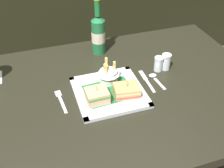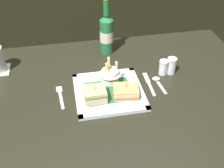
{
  "view_description": "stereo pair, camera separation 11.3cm",
  "coord_description": "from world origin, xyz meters",
  "px_view_note": "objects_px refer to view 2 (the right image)",
  "views": [
    {
      "loc": [
        -0.29,
        -0.86,
        1.5
      ],
      "look_at": [
        -0.02,
        -0.01,
        0.8
      ],
      "focal_mm": 44.32,
      "sensor_mm": 36.0,
      "label": 1
    },
    {
      "loc": [
        -0.18,
        -0.88,
        1.5
      ],
      "look_at": [
        -0.02,
        -0.01,
        0.8
      ],
      "focal_mm": 44.32,
      "sensor_mm": 36.0,
      "label": 2
    }
  ],
  "objects_px": {
    "fries_cup": "(110,74)",
    "pepper_shaker": "(171,67)",
    "salt_shaker": "(163,68)",
    "beer_bottle": "(107,33)",
    "sandwich_half_right": "(126,91)",
    "square_plate": "(109,92)",
    "knife": "(149,83)",
    "dining_table": "(115,112)",
    "sandwich_half_left": "(95,94)",
    "fork": "(60,96)",
    "spoon": "(157,81)"
  },
  "relations": [
    {
      "from": "dining_table",
      "to": "sandwich_half_left",
      "type": "bearing_deg",
      "value": -149.52
    },
    {
      "from": "beer_bottle",
      "to": "salt_shaker",
      "type": "distance_m",
      "value": 0.33
    },
    {
      "from": "spoon",
      "to": "fork",
      "type": "bearing_deg",
      "value": -177.56
    },
    {
      "from": "dining_table",
      "to": "beer_bottle",
      "type": "relative_size",
      "value": 4.66
    },
    {
      "from": "square_plate",
      "to": "fries_cup",
      "type": "height_order",
      "value": "fries_cup"
    },
    {
      "from": "dining_table",
      "to": "sandwich_half_left",
      "type": "xyz_separation_m",
      "value": [
        -0.09,
        -0.05,
        0.16
      ]
    },
    {
      "from": "pepper_shaker",
      "to": "knife",
      "type": "bearing_deg",
      "value": -154.94
    },
    {
      "from": "square_plate",
      "to": "beer_bottle",
      "type": "bearing_deg",
      "value": 81.28
    },
    {
      "from": "dining_table",
      "to": "spoon",
      "type": "bearing_deg",
      "value": 6.41
    },
    {
      "from": "sandwich_half_left",
      "to": "sandwich_half_right",
      "type": "xyz_separation_m",
      "value": [
        0.12,
        -0.0,
        -0.0
      ]
    },
    {
      "from": "knife",
      "to": "dining_table",
      "type": "bearing_deg",
      "value": -172.95
    },
    {
      "from": "pepper_shaker",
      "to": "fries_cup",
      "type": "bearing_deg",
      "value": -174.99
    },
    {
      "from": "square_plate",
      "to": "fork",
      "type": "relative_size",
      "value": 1.92
    },
    {
      "from": "beer_bottle",
      "to": "spoon",
      "type": "relative_size",
      "value": 2.37
    },
    {
      "from": "fork",
      "to": "salt_shaker",
      "type": "distance_m",
      "value": 0.47
    },
    {
      "from": "square_plate",
      "to": "spoon",
      "type": "bearing_deg",
      "value": 9.57
    },
    {
      "from": "knife",
      "to": "fork",
      "type": "bearing_deg",
      "value": -177.72
    },
    {
      "from": "fries_cup",
      "to": "pepper_shaker",
      "type": "xyz_separation_m",
      "value": [
        0.28,
        0.02,
        -0.02
      ]
    },
    {
      "from": "dining_table",
      "to": "sandwich_half_right",
      "type": "distance_m",
      "value": 0.17
    },
    {
      "from": "sandwich_half_left",
      "to": "beer_bottle",
      "type": "distance_m",
      "value": 0.39
    },
    {
      "from": "salt_shaker",
      "to": "pepper_shaker",
      "type": "bearing_deg",
      "value": 0.0
    },
    {
      "from": "fries_cup",
      "to": "knife",
      "type": "height_order",
      "value": "fries_cup"
    },
    {
      "from": "square_plate",
      "to": "beer_bottle",
      "type": "distance_m",
      "value": 0.35
    },
    {
      "from": "square_plate",
      "to": "knife",
      "type": "bearing_deg",
      "value": 10.77
    },
    {
      "from": "fries_cup",
      "to": "pepper_shaker",
      "type": "distance_m",
      "value": 0.29
    },
    {
      "from": "dining_table",
      "to": "pepper_shaker",
      "type": "xyz_separation_m",
      "value": [
        0.27,
        0.08,
        0.16
      ]
    },
    {
      "from": "knife",
      "to": "sandwich_half_right",
      "type": "bearing_deg",
      "value": -148.85
    },
    {
      "from": "dining_table",
      "to": "salt_shaker",
      "type": "xyz_separation_m",
      "value": [
        0.24,
        0.08,
        0.16
      ]
    },
    {
      "from": "dining_table",
      "to": "fries_cup",
      "type": "relative_size",
      "value": 12.08
    },
    {
      "from": "dining_table",
      "to": "knife",
      "type": "relative_size",
      "value": 8.0
    },
    {
      "from": "sandwich_half_right",
      "to": "salt_shaker",
      "type": "bearing_deg",
      "value": 32.4
    },
    {
      "from": "square_plate",
      "to": "knife",
      "type": "relative_size",
      "value": 1.7
    },
    {
      "from": "square_plate",
      "to": "salt_shaker",
      "type": "relative_size",
      "value": 4.09
    },
    {
      "from": "square_plate",
      "to": "spoon",
      "type": "relative_size",
      "value": 2.35
    },
    {
      "from": "sandwich_half_right",
      "to": "knife",
      "type": "height_order",
      "value": "sandwich_half_right"
    },
    {
      "from": "sandwich_half_right",
      "to": "salt_shaker",
      "type": "height_order",
      "value": "sandwich_half_right"
    },
    {
      "from": "sandwich_half_left",
      "to": "spoon",
      "type": "xyz_separation_m",
      "value": [
        0.28,
        0.08,
        -0.03
      ]
    },
    {
      "from": "spoon",
      "to": "pepper_shaker",
      "type": "distance_m",
      "value": 0.1
    },
    {
      "from": "sandwich_half_right",
      "to": "square_plate",
      "type": "bearing_deg",
      "value": 148.28
    },
    {
      "from": "sandwich_half_left",
      "to": "fork",
      "type": "height_order",
      "value": "sandwich_half_left"
    },
    {
      "from": "fries_cup",
      "to": "fork",
      "type": "bearing_deg",
      "value": -167.88
    },
    {
      "from": "square_plate",
      "to": "fork",
      "type": "xyz_separation_m",
      "value": [
        -0.2,
        0.02,
        -0.0
      ]
    },
    {
      "from": "fries_cup",
      "to": "knife",
      "type": "xyz_separation_m",
      "value": [
        0.16,
        -0.03,
        -0.05
      ]
    },
    {
      "from": "fork",
      "to": "salt_shaker",
      "type": "relative_size",
      "value": 2.14
    },
    {
      "from": "beer_bottle",
      "to": "sandwich_half_right",
      "type": "bearing_deg",
      "value": -88.22
    },
    {
      "from": "salt_shaker",
      "to": "beer_bottle",
      "type": "bearing_deg",
      "value": 132.1
    },
    {
      "from": "fork",
      "to": "salt_shaker",
      "type": "bearing_deg",
      "value": 8.75
    },
    {
      "from": "fries_cup",
      "to": "fork",
      "type": "relative_size",
      "value": 0.74
    },
    {
      "from": "fries_cup",
      "to": "beer_bottle",
      "type": "relative_size",
      "value": 0.39
    },
    {
      "from": "square_plate",
      "to": "sandwich_half_right",
      "type": "distance_m",
      "value": 0.08
    }
  ]
}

